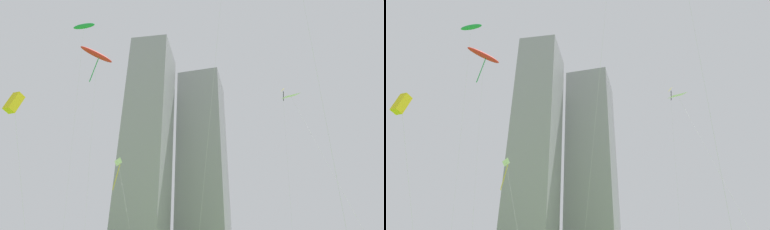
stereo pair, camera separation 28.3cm
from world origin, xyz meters
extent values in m
cylinder|color=silver|center=(11.72, 6.40, 16.65)|extent=(1.46, 1.53, 33.30)
cylinder|color=silver|center=(-17.31, 10.93, 8.15)|extent=(3.41, 10.58, 16.31)
cube|color=yellow|center=(-15.61, 5.65, 16.31)|extent=(0.94, 1.31, 2.27)
cylinder|color=silver|center=(-11.27, 21.17, 8.08)|extent=(8.50, 6.13, 16.17)
pyramid|color=white|center=(-15.53, 24.25, 16.20)|extent=(1.29, 1.27, 0.82)
cylinder|color=yellow|center=(-15.51, 24.23, 13.89)|extent=(0.41, 0.73, 3.91)
cylinder|color=silver|center=(-11.82, 13.26, 13.12)|extent=(1.08, 2.46, 26.24)
ellipsoid|color=red|center=(-12.36, 12.03, 26.24)|extent=(2.06, 4.82, 1.29)
cylinder|color=green|center=(-12.36, 12.03, 23.94)|extent=(0.35, 0.65, 3.96)
cylinder|color=silver|center=(11.71, 13.64, 9.79)|extent=(3.32, 10.98, 19.59)
pyramid|color=white|center=(10.06, 19.11, 19.62)|extent=(2.37, 2.83, 1.26)
cylinder|color=silver|center=(8.35, 30.76, 14.77)|extent=(2.05, 6.86, 29.54)
pyramid|color=yellow|center=(9.34, 34.17, 29.56)|extent=(1.17, 1.15, 0.94)
cylinder|color=black|center=(9.37, 34.18, 28.33)|extent=(0.35, 0.16, 1.81)
cylinder|color=silver|center=(-17.98, 16.83, 16.80)|extent=(2.58, 7.33, 33.61)
ellipsoid|color=green|center=(-16.69, 13.17, 33.61)|extent=(3.14, 1.89, 1.61)
cylinder|color=silver|center=(3.91, 7.69, 15.20)|extent=(4.35, 2.19, 30.41)
cube|color=#939399|center=(-36.08, 132.97, 52.16)|extent=(25.83, 27.89, 104.31)
cube|color=#939399|center=(-52.72, 100.97, 53.95)|extent=(23.15, 27.51, 107.91)
camera|label=1|loc=(9.09, -12.06, 1.87)|focal=27.68mm
camera|label=2|loc=(9.36, -11.96, 1.87)|focal=27.68mm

